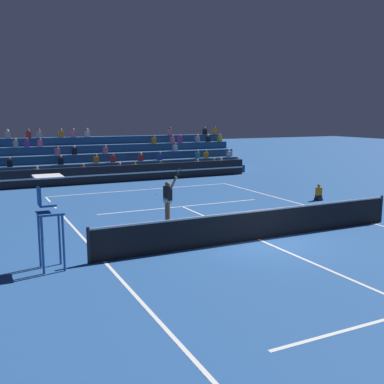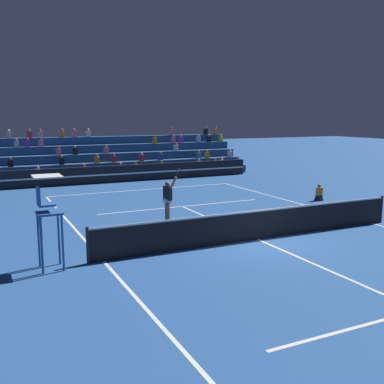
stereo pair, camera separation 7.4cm
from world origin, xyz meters
name	(u,v)px [view 1 (the left image)]	position (x,y,z in m)	size (l,w,h in m)	color
ground_plane	(258,239)	(0.00, 0.00, 0.00)	(120.00, 120.00, 0.00)	#285699
court_lines	(258,239)	(0.00, 0.00, 0.00)	(11.10, 23.90, 0.01)	white
tennis_net	(259,224)	(0.00, 0.00, 0.54)	(12.00, 0.10, 1.10)	black
sponsor_banner_wall	(125,173)	(0.00, 15.49, 0.55)	(18.00, 0.26, 1.10)	black
bleacher_stand	(109,161)	(0.01, 19.29, 1.02)	(19.64, 4.75, 3.38)	navy
umpire_chair	(48,210)	(-7.03, 0.00, 1.72)	(0.76, 0.84, 2.67)	#285699
ball_kid_courtside	(319,194)	(6.96, 4.82, 0.33)	(0.30, 0.36, 0.84)	black
tennis_player	(168,200)	(-1.93, 3.54, 0.98)	(0.37, 1.20, 2.39)	brown
tennis_ball	(157,194)	(0.14, 10.10, 0.03)	(0.07, 0.07, 0.07)	#C6DB33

